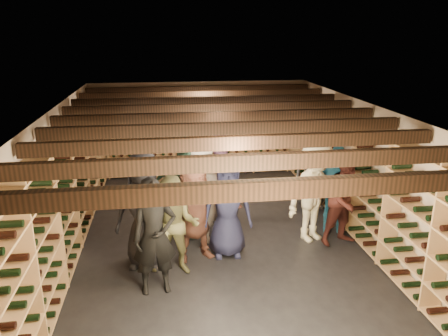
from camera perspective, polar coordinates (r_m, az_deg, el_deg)
name	(u,v)px	position (r m, az deg, el deg)	size (l,w,h in m)	color
ground	(219,239)	(8.10, -0.64, -9.23)	(8.00, 8.00, 0.00)	black
walls	(219,177)	(7.63, -0.67, -1.17)	(5.52, 8.02, 2.40)	beige
ceiling	(219,109)	(7.33, -0.70, 7.74)	(5.50, 8.00, 0.01)	beige
ceiling_joists	(219,117)	(7.36, -0.69, 6.67)	(5.40, 7.12, 0.18)	black
wine_rack_left	(67,191)	(7.79, -19.78, -2.82)	(0.32, 7.50, 2.15)	tan
wine_rack_right	(358,177)	(8.38, 17.05, -1.13)	(0.32, 7.50, 2.15)	tan
wine_rack_back	(200,134)	(11.33, -3.17, 4.44)	(4.70, 0.30, 2.15)	tan
crate_stack_left	(151,188)	(9.69, -9.48, -2.64)	(0.52, 0.36, 0.68)	tan
crate_stack_right	(193,198)	(9.30, -4.06, -3.88)	(0.51, 0.35, 0.51)	tan
crate_loose	(276,188)	(10.40, 6.86, -2.58)	(0.50, 0.33, 0.17)	tan
person_0	(145,211)	(6.99, -10.34, -5.51)	(0.93, 0.60, 1.89)	black
person_1	(155,237)	(6.32, -9.06, -8.87)	(0.63, 0.41, 1.73)	black
person_2	(175,226)	(6.76, -6.45, -7.53)	(0.78, 0.60, 1.60)	brown
person_3	(315,192)	(7.88, 11.76, -3.09)	(1.19, 0.68, 1.84)	beige
person_4	(334,189)	(8.38, 14.21, -2.62)	(0.98, 0.41, 1.67)	#216487
person_5	(195,211)	(7.15, -3.87, -5.66)	(1.55, 0.49, 1.67)	brown
person_6	(227,208)	(7.24, 0.46, -5.30)	(0.82, 0.53, 1.67)	#1E213F
person_7	(216,199)	(7.73, -1.04, -4.03)	(0.59, 0.38, 1.61)	gray
person_8	(347,199)	(7.90, 15.71, -3.93)	(0.82, 0.64, 1.69)	#421C17
person_9	(199,181)	(8.52, -3.29, -1.73)	(1.08, 0.62, 1.67)	#AAA49C
person_10	(184,187)	(7.92, -5.27, -2.45)	(1.11, 0.46, 1.90)	#274E3D
person_11	(220,173)	(8.99, -0.46, -0.67)	(1.55, 0.49, 1.67)	#784F7D
person_12	(313,169)	(9.42, 11.59, -0.11)	(0.83, 0.54, 1.69)	#313135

